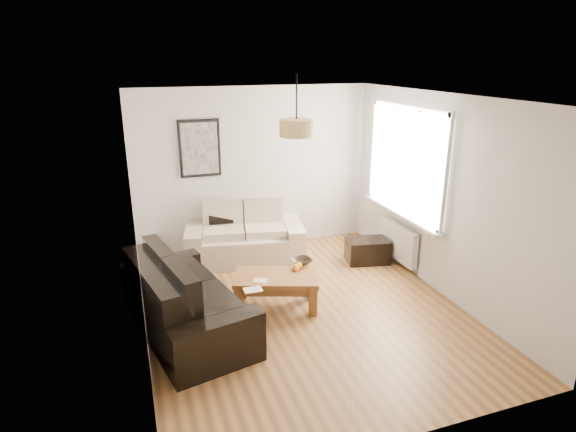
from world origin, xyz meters
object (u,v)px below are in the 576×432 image
object	(u,v)px
coffee_table	(276,291)
ottoman	(367,251)
loveseat_cream	(244,232)
sofa_leather	(186,296)

from	to	relation	value
coffee_table	ottoman	distance (m)	1.94
ottoman	loveseat_cream	bearing A→B (deg)	157.51
loveseat_cream	ottoman	size ratio (longest dim) A/B	2.80
sofa_leather	ottoman	xyz separation A→B (m)	(2.88, 1.03, -0.25)
sofa_leather	ottoman	distance (m)	3.07
loveseat_cream	coffee_table	bearing A→B (deg)	-78.56
loveseat_cream	sofa_leather	xyz separation A→B (m)	(-1.12, -1.76, -0.01)
coffee_table	loveseat_cream	bearing A→B (deg)	90.53
loveseat_cream	coffee_table	size ratio (longest dim) A/B	1.71
loveseat_cream	coffee_table	xyz separation A→B (m)	(0.01, -1.58, -0.23)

